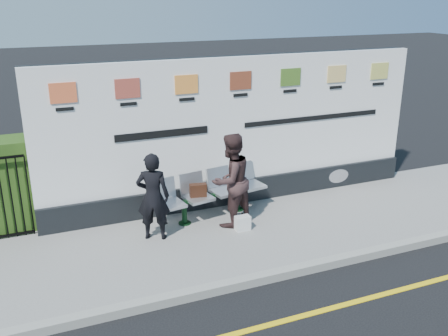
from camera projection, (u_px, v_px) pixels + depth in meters
name	position (u px, v px, depth m)	size (l,w,h in m)	color
ground	(315.00, 313.00, 7.05)	(80.00, 80.00, 0.00)	black
pavement	(242.00, 234.00, 9.21)	(14.00, 3.00, 0.12)	gray
kerb	(281.00, 274.00, 7.90)	(14.00, 0.18, 0.14)	gray
yellow_line	(315.00, 313.00, 7.05)	(14.00, 0.10, 0.01)	yellow
billboard	(238.00, 142.00, 10.11)	(8.00, 0.30, 3.00)	black
bench	(212.00, 205.00, 9.72)	(2.31, 0.59, 0.49)	#AFB3B9
woman_left	(153.00, 197.00, 8.69)	(0.58, 0.38, 1.59)	black
woman_right	(231.00, 180.00, 9.19)	(0.86, 0.67, 1.77)	#382424
handbag_brown	(198.00, 190.00, 9.44)	(0.32, 0.14, 0.25)	black
carrier_bag_white	(243.00, 223.00, 9.19)	(0.28, 0.17, 0.28)	silver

